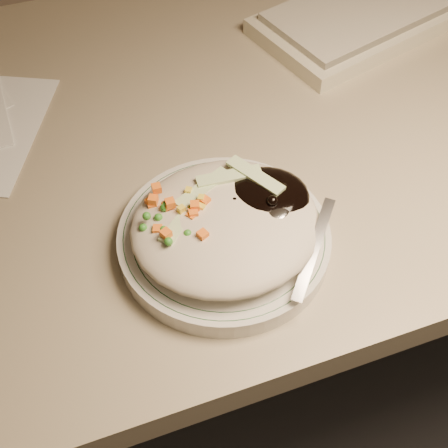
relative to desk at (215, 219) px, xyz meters
name	(u,v)px	position (x,y,z in m)	size (l,w,h in m)	color
desk	(215,219)	(0.00, 0.00, 0.00)	(1.40, 0.70, 0.74)	gray
plate	(224,240)	(-0.06, -0.19, 0.21)	(0.22, 0.22, 0.02)	silver
plate_rim	(224,234)	(-0.06, -0.19, 0.22)	(0.21, 0.21, 0.00)	#144723
meal	(228,220)	(-0.05, -0.19, 0.24)	(0.21, 0.19, 0.05)	#C2B69D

